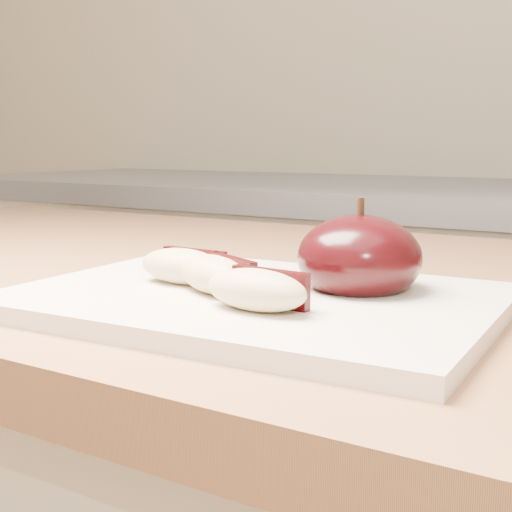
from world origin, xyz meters
The scene contains 5 objects.
cutting_board centered at (-0.02, 0.35, 0.91)m, with size 0.33×0.24×0.01m, color silver.
apple_half centered at (0.04, 0.40, 0.94)m, with size 0.10×0.10×0.07m.
apple_wedge_a centered at (-0.08, 0.35, 0.93)m, with size 0.07×0.04×0.03m.
apple_wedge_b centered at (-0.04, 0.33, 0.93)m, with size 0.08×0.06×0.03m.
apple_wedge_c centered at (0.01, 0.30, 0.93)m, with size 0.07×0.04×0.03m.
Camera 1 is at (0.24, -0.06, 1.02)m, focal length 50.00 mm.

